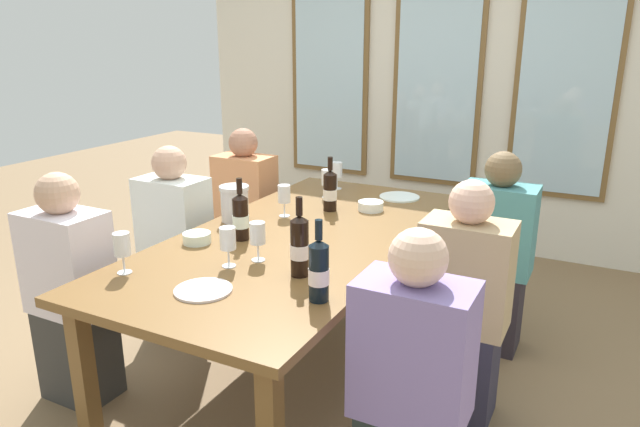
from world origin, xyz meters
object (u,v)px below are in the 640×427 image
wine_glass_5 (337,170)px  seated_person_0 (246,215)px  wine_bottle_3 (300,246)px  wine_glass_4 (258,235)px  seated_person_4 (176,247)px  wine_bottle_1 (241,217)px  wine_glass_2 (122,246)px  white_plate_0 (203,290)px  seated_person_1 (495,258)px  seated_person_5 (463,309)px  wine_glass_3 (284,195)px  seated_person_3 (411,393)px  metal_pitcher (235,203)px  wine_glass_0 (327,178)px  white_plate_1 (399,197)px  wine_glass_1 (228,240)px  tasting_bowl_0 (197,238)px  tasting_bowl_1 (371,206)px  wine_bottle_2 (319,270)px  wine_bottle_0 (330,190)px  dining_table (300,247)px  seated_person_2 (71,295)px

wine_glass_5 → seated_person_0: 0.70m
wine_bottle_3 → wine_glass_4: (-0.24, 0.06, -0.01)m
seated_person_4 → wine_bottle_1: bearing=-19.0°
wine_glass_2 → white_plate_0: bearing=0.7°
seated_person_1 → seated_person_5: same height
wine_glass_3 → seated_person_3: seated_person_3 is taller
metal_pitcher → seated_person_0: (-0.41, 0.69, -0.31)m
metal_pitcher → seated_person_0: seated_person_0 is taller
metal_pitcher → wine_glass_3: 0.27m
wine_glass_0 → white_plate_1: bearing=26.7°
wine_bottle_1 → seated_person_0: (-0.61, 0.92, -0.33)m
wine_glass_3 → wine_glass_4: 0.65m
white_plate_0 → wine_glass_1: wine_glass_1 is taller
white_plate_1 → wine_glass_0: size_ratio=1.39×
tasting_bowl_0 → wine_glass_2: wine_glass_2 is taller
tasting_bowl_1 → seated_person_0: seated_person_0 is taller
wine_bottle_2 → white_plate_1: bearing=98.4°
wine_bottle_0 → seated_person_1: size_ratio=0.28×
wine_glass_5 → dining_table: bearing=-75.7°
dining_table → wine_bottle_3: wine_bottle_3 is taller
white_plate_0 → white_plate_1: bearing=82.6°
dining_table → seated_person_5: bearing=-0.7°
tasting_bowl_1 → seated_person_3: size_ratio=0.13×
wine_bottle_2 → wine_glass_3: (-0.65, 0.84, 0.00)m
wine_glass_2 → wine_glass_1: bearing=37.0°
wine_bottle_0 → seated_person_1: bearing=15.8°
wine_bottle_1 → seated_person_1: 1.40m
wine_bottle_3 → seated_person_5: 0.80m
wine_bottle_2 → wine_glass_2: wine_bottle_2 is taller
white_plate_0 → wine_glass_3: 1.01m
seated_person_2 → seated_person_3: (1.65, -0.01, 0.00)m
white_plate_1 → wine_glass_4: bearing=-98.9°
white_plate_0 → tasting_bowl_0: (-0.37, 0.42, 0.02)m
wine_glass_2 → seated_person_3: size_ratio=0.16×
metal_pitcher → wine_glass_5: bearing=77.6°
white_plate_1 → wine_bottle_2: bearing=-81.6°
wine_bottle_2 → white_plate_0: bearing=-162.7°
white_plate_0 → seated_person_5: bearing=41.8°
seated_person_2 → seated_person_5: 1.79m
dining_table → seated_person_5: (0.82, -0.01, -0.15)m
wine_bottle_1 → metal_pitcher: bearing=130.8°
white_plate_1 → seated_person_0: (-1.03, -0.15, -0.22)m
seated_person_0 → seated_person_5: size_ratio=1.00×
seated_person_5 → tasting_bowl_0: bearing=-165.0°
white_plate_1 → tasting_bowl_1: 0.33m
seated_person_3 → wine_glass_0: bearing=126.1°
tasting_bowl_0 → wine_bottle_3: bearing=-10.5°
wine_bottle_3 → seated_person_0: size_ratio=0.30×
wine_bottle_0 → seated_person_3: (0.88, -1.16, -0.33)m
white_plate_1 → wine_glass_5: bearing=177.4°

